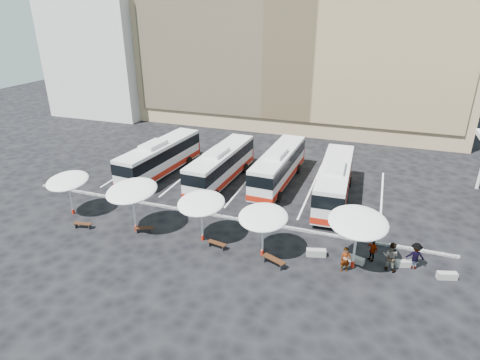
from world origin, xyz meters
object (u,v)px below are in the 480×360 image
(bus_0, at_px, (160,157))
(bus_1, at_px, (221,165))
(sunshade_0, at_px, (68,181))
(conc_bench_2, at_px, (404,263))
(sunshade_1, at_px, (132,191))
(conc_bench_0, at_px, (316,253))
(bus_3, at_px, (335,180))
(sunshade_2, at_px, (201,203))
(passenger_0, at_px, (345,260))
(wood_bench_2, at_px, (217,244))
(sunshade_3, at_px, (263,217))
(wood_bench_3, at_px, (274,260))
(conc_bench_1, at_px, (356,260))
(sunshade_4, at_px, (358,222))
(passenger_3, at_px, (415,256))
(wood_bench_0, at_px, (83,224))
(bus_2, at_px, (279,166))
(passenger_2, at_px, (372,250))
(passenger_1, at_px, (391,257))
(conc_bench_3, at_px, (447,276))
(wood_bench_1, at_px, (144,229))

(bus_0, distance_m, bus_1, 6.19)
(sunshade_0, bearing_deg, conc_bench_2, 2.82)
(sunshade_1, distance_m, conc_bench_0, 13.26)
(bus_3, bearing_deg, sunshade_1, -144.28)
(sunshade_2, distance_m, passenger_0, 9.93)
(wood_bench_2, relative_size, conc_bench_2, 1.29)
(sunshade_3, distance_m, wood_bench_3, 2.78)
(conc_bench_1, bearing_deg, sunshade_0, -178.35)
(sunshade_4, xyz_separation_m, passenger_3, (3.59, 1.16, -2.30))
(conc_bench_0, bearing_deg, wood_bench_0, -172.82)
(bus_2, relative_size, sunshade_3, 3.27)
(passenger_2, bearing_deg, conc_bench_1, -105.77)
(bus_0, xyz_separation_m, bus_3, (16.40, -0.17, 0.01))
(bus_1, distance_m, conc_bench_1, 15.65)
(sunshade_1, height_order, passenger_3, sunshade_1)
(sunshade_4, relative_size, passenger_2, 2.96)
(bus_0, height_order, bus_2, bus_0)
(sunshade_0, bearing_deg, wood_bench_0, -35.68)
(bus_1, xyz_separation_m, passenger_1, (14.76, -9.05, -0.78))
(bus_2, bearing_deg, bus_1, -160.96)
(bus_3, relative_size, sunshade_4, 2.45)
(bus_0, relative_size, conc_bench_0, 8.86)
(bus_3, bearing_deg, bus_2, 159.07)
(passenger_0, bearing_deg, bus_1, 122.61)
(sunshade_0, xyz_separation_m, conc_bench_3, (26.78, 0.71, -2.59))
(sunshade_2, bearing_deg, wood_bench_0, -170.91)
(passenger_2, bearing_deg, wood_bench_2, -127.25)
(bus_0, bearing_deg, passenger_3, -14.85)
(conc_bench_3, relative_size, passenger_3, 0.65)
(conc_bench_1, bearing_deg, passenger_0, -116.79)
(conc_bench_3, distance_m, passenger_2, 4.44)
(bus_1, height_order, conc_bench_1, bus_1)
(sunshade_2, bearing_deg, sunshade_3, -4.99)
(bus_0, bearing_deg, passenger_0, -23.22)
(bus_0, relative_size, conc_bench_3, 9.65)
(bus_1, relative_size, sunshade_3, 3.28)
(passenger_3, bearing_deg, bus_1, -31.31)
(wood_bench_3, height_order, passenger_0, passenger_0)
(bus_0, bearing_deg, conc_bench_3, -14.49)
(passenger_2, bearing_deg, wood_bench_3, -114.05)
(sunshade_3, xyz_separation_m, sunshade_4, (5.71, 0.61, 0.37))
(sunshade_3, height_order, passenger_1, sunshade_3)
(wood_bench_1, bearing_deg, sunshade_0, 174.73)
(conc_bench_3, bearing_deg, bus_2, 141.62)
(sunshade_1, bearing_deg, sunshade_3, 0.34)
(passenger_1, bearing_deg, sunshade_1, 18.40)
(wood_bench_2, bearing_deg, passenger_2, 11.26)
(wood_bench_3, height_order, passenger_2, passenger_2)
(sunshade_1, relative_size, conc_bench_2, 4.08)
(passenger_1, bearing_deg, conc_bench_3, -161.54)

